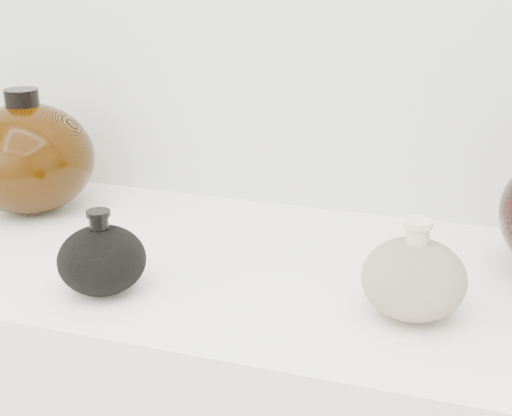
% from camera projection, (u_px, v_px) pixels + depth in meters
% --- Properties ---
extents(black_gourd_vase, '(0.14, 0.14, 0.11)m').
position_uv_depth(black_gourd_vase, '(102.00, 259.00, 0.91)').
color(black_gourd_vase, black).
rests_on(black_gourd_vase, display_counter).
extents(cream_gourd_vase, '(0.13, 0.13, 0.12)m').
position_uv_depth(cream_gourd_vase, '(414.00, 278.00, 0.85)').
color(cream_gourd_vase, beige).
rests_on(cream_gourd_vase, display_counter).
extents(left_round_pot, '(0.28, 0.28, 0.21)m').
position_uv_depth(left_round_pot, '(29.00, 158.00, 1.18)').
color(left_round_pot, black).
rests_on(left_round_pot, display_counter).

